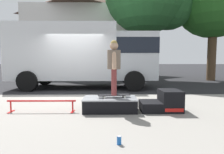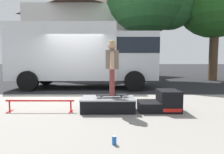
% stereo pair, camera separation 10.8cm
% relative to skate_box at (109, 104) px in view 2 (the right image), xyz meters
% --- Properties ---
extents(ground_plane, '(140.00, 140.00, 0.00)m').
position_rel_skate_box_xyz_m(ground_plane, '(-1.50, 2.76, -0.30)').
color(ground_plane, black).
extents(sidewalk_slab, '(50.00, 5.00, 0.12)m').
position_rel_skate_box_xyz_m(sidewalk_slab, '(-1.50, -0.24, -0.24)').
color(sidewalk_slab, gray).
rests_on(sidewalk_slab, ground).
extents(skate_box, '(1.29, 0.72, 0.33)m').
position_rel_skate_box_xyz_m(skate_box, '(0.00, 0.00, 0.00)').
color(skate_box, black).
rests_on(skate_box, sidewalk_slab).
extents(kicker_ramp, '(0.97, 0.65, 0.51)m').
position_rel_skate_box_xyz_m(kicker_ramp, '(1.32, -0.00, 0.03)').
color(kicker_ramp, black).
rests_on(kicker_ramp, sidewalk_slab).
extents(grind_rail, '(1.64, 0.28, 0.29)m').
position_rel_skate_box_xyz_m(grind_rail, '(-1.63, -0.07, 0.04)').
color(grind_rail, red).
rests_on(grind_rail, sidewalk_slab).
extents(skateboard, '(0.80, 0.34, 0.07)m').
position_rel_skate_box_xyz_m(skateboard, '(0.10, 0.02, 0.21)').
color(skateboard, black).
rests_on(skateboard, skate_box).
extents(skater_kid, '(0.32, 0.68, 1.32)m').
position_rel_skate_box_xyz_m(skater_kid, '(0.10, 0.02, 1.00)').
color(skater_kid, brown).
rests_on(skater_kid, skateboard).
extents(soda_can, '(0.07, 0.07, 0.13)m').
position_rel_skate_box_xyz_m(soda_can, '(0.13, -1.90, -0.11)').
color(soda_can, '#1959B2').
rests_on(soda_can, sidewalk_slab).
extents(box_truck, '(6.91, 2.63, 3.05)m').
position_rel_skate_box_xyz_m(box_truck, '(-1.24, 4.96, 1.40)').
color(box_truck, silver).
rests_on(box_truck, ground).
extents(street_tree_neighbour, '(5.65, 5.13, 8.02)m').
position_rel_skate_box_xyz_m(street_tree_neighbour, '(7.25, 8.43, 4.99)').
color(street_tree_neighbour, brown).
rests_on(street_tree_neighbour, ground).
extents(house_behind, '(9.54, 8.23, 8.40)m').
position_rel_skate_box_xyz_m(house_behind, '(-2.78, 14.85, 3.94)').
color(house_behind, silver).
rests_on(house_behind, ground).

